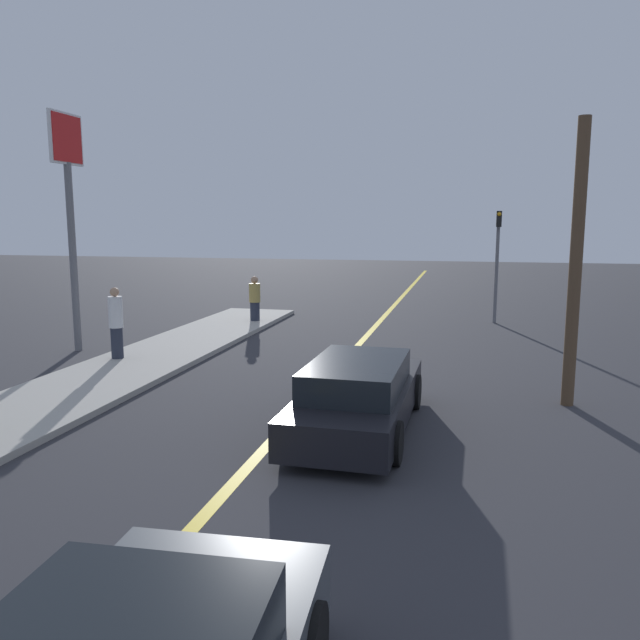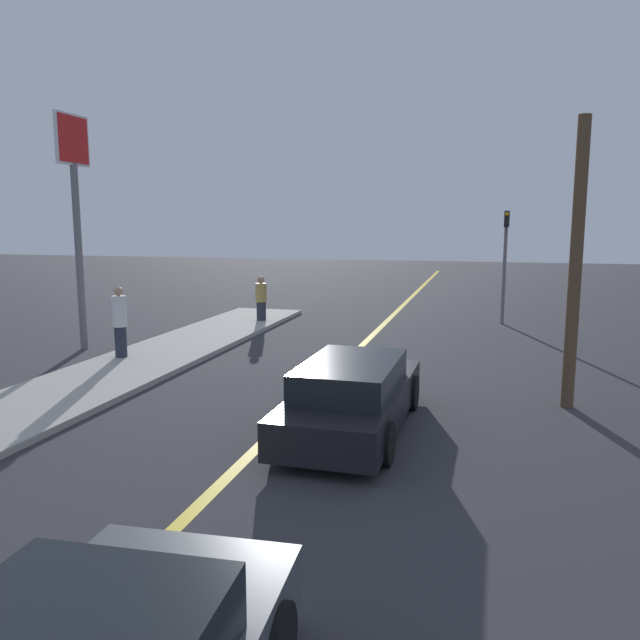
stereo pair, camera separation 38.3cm
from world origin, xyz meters
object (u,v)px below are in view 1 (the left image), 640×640
(pedestrian_by_sign, at_px, (255,299))
(roadside_sign, at_px, (69,185))
(utility_pole, at_px, (576,265))
(traffic_light, at_px, (497,255))
(car_ahead_center, at_px, (358,396))
(pedestrian_far_standing, at_px, (116,323))

(pedestrian_by_sign, distance_m, roadside_sign, 7.39)
(roadside_sign, height_order, utility_pole, roadside_sign)
(traffic_light, relative_size, roadside_sign, 0.61)
(pedestrian_by_sign, relative_size, roadside_sign, 0.24)
(car_ahead_center, height_order, pedestrian_far_standing, pedestrian_far_standing)
(pedestrian_by_sign, height_order, traffic_light, traffic_light)
(pedestrian_far_standing, height_order, roadside_sign, roadside_sign)
(pedestrian_far_standing, height_order, traffic_light, traffic_light)
(car_ahead_center, distance_m, utility_pole, 4.96)
(roadside_sign, bearing_deg, pedestrian_by_sign, 58.99)
(pedestrian_far_standing, distance_m, utility_pole, 10.85)
(car_ahead_center, height_order, traffic_light, traffic_light)
(pedestrian_by_sign, xyz_separation_m, traffic_light, (8.25, 2.16, 1.53))
(pedestrian_by_sign, bearing_deg, pedestrian_far_standing, -101.68)
(car_ahead_center, bearing_deg, pedestrian_far_standing, 152.64)
(traffic_light, bearing_deg, car_ahead_center, -102.35)
(pedestrian_by_sign, xyz_separation_m, roadside_sign, (-3.31, -5.50, 3.66))
(traffic_light, height_order, roadside_sign, roadside_sign)
(car_ahead_center, height_order, utility_pole, utility_pole)
(utility_pole, bearing_deg, pedestrian_far_standing, 173.15)
(utility_pole, bearing_deg, car_ahead_center, -146.95)
(car_ahead_center, relative_size, pedestrian_by_sign, 3.00)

